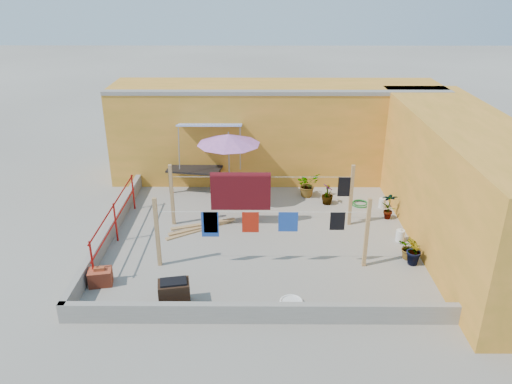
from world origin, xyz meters
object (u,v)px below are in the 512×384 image
patio_umbrella (229,140)px  outdoor_table (195,170)px  brazier (174,293)px  water_jug_b (382,203)px  water_jug_a (400,236)px  white_basin (291,302)px  brick_stack (100,277)px  plant_back_a (307,185)px  green_hose (360,203)px

patio_umbrella → outdoor_table: bearing=141.6°
patio_umbrella → brazier: (-0.91, -5.25, -1.76)m
brazier → water_jug_b: size_ratio=2.19×
water_jug_b → water_jug_a: bearing=-90.0°
brazier → white_basin: size_ratio=1.43×
brick_stack → plant_back_a: plant_back_a is taller
brick_stack → water_jug_a: size_ratio=1.61×
white_basin → green_hose: white_basin is taller
patio_umbrella → water_jug_a: (4.67, -2.42, -1.89)m
brick_stack → water_jug_b: brick_stack is taller
brazier → outdoor_table: bearing=92.5°
green_hose → water_jug_a: bearing=-74.7°
outdoor_table → brazier: size_ratio=2.47×
green_hose → plant_back_a: plant_back_a is taller
white_basin → plant_back_a: (0.85, 5.77, 0.35)m
plant_back_a → white_basin: bearing=-98.4°
outdoor_table → plant_back_a: (3.64, -0.41, -0.32)m
patio_umbrella → water_jug_a: patio_umbrella is taller
brick_stack → brazier: size_ratio=0.79×
brazier → green_hose: (4.96, 5.12, -0.25)m
water_jug_a → plant_back_a: bearing=126.9°
patio_umbrella → brazier: patio_umbrella is taller
water_jug_b → green_hose: water_jug_b is taller
brick_stack → water_jug_b: 8.50m
water_jug_b → plant_back_a: (-2.22, 0.85, 0.25)m
patio_umbrella → plant_back_a: 3.01m
brazier → water_jug_b: (5.58, 4.93, -0.14)m
white_basin → plant_back_a: size_ratio=0.65×
outdoor_table → white_basin: bearing=-65.7°
green_hose → outdoor_table: bearing=168.4°
outdoor_table → green_hose: size_ratio=3.31×
outdoor_table → water_jug_a: outdoor_table is taller
outdoor_table → brick_stack: outdoor_table is taller
patio_umbrella → brick_stack: (-2.73, -4.50, -1.86)m
water_jug_a → outdoor_table: bearing=150.1°
white_basin → brazier: bearing=-179.7°
brick_stack → water_jug_b: size_ratio=1.73×
water_jug_b → brick_stack: bearing=-150.5°
white_basin → patio_umbrella: bearing=107.0°
water_jug_b → green_hose: 0.67m
white_basin → green_hose: size_ratio=0.94×
white_basin → water_jug_b: (3.07, 4.92, 0.10)m
outdoor_table → water_jug_a: (5.86, -3.36, -0.56)m
green_hose → plant_back_a: bearing=157.5°
water_jug_a → water_jug_b: (0.00, 2.10, -0.01)m
water_jug_a → water_jug_b: size_ratio=1.08×
brick_stack → plant_back_a: bearing=44.2°
outdoor_table → water_jug_b: bearing=-12.1°
water_jug_a → patio_umbrella: bearing=152.6°
green_hose → patio_umbrella: bearing=178.2°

